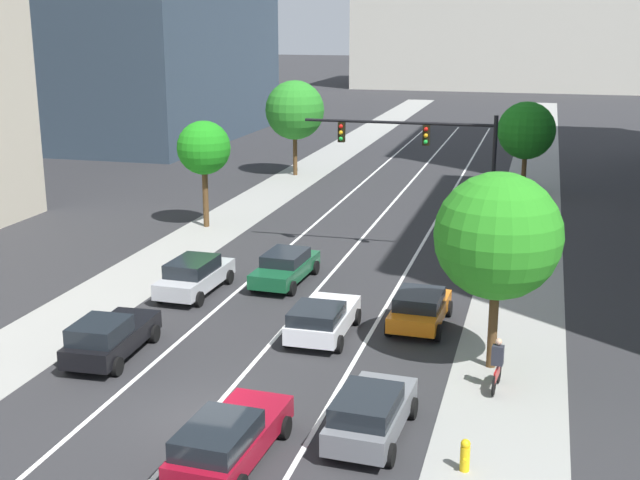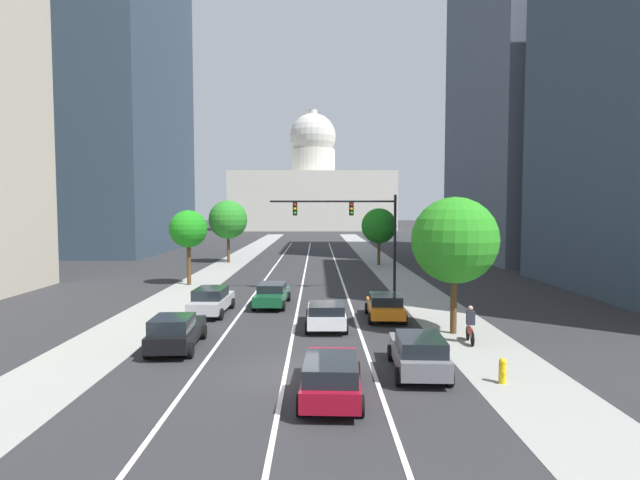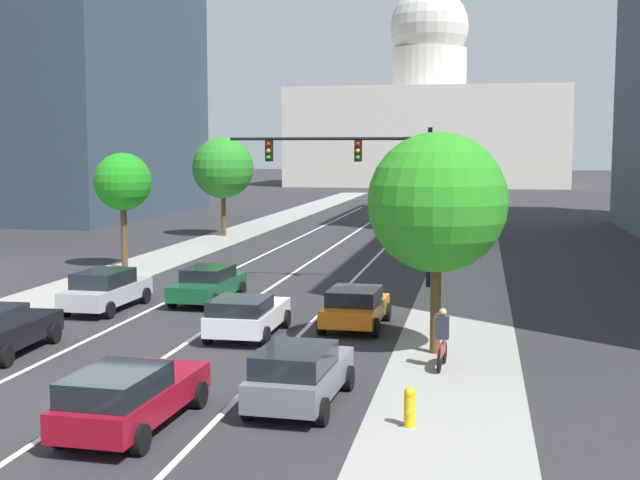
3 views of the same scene
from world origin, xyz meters
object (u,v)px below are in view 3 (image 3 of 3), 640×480
at_px(car_orange, 355,306).
at_px(car_green, 208,283).
at_px(car_white, 247,315).
at_px(street_tree_mid_right, 437,203).
at_px(fire_hydrant, 410,407).
at_px(street_tree_mid_left, 123,182).
at_px(street_tree_near_left, 223,168).
at_px(traffic_signal_mast, 365,171).
at_px(cyclist, 442,339).
at_px(street_tree_far_right, 461,179).
at_px(car_silver, 106,289).
at_px(car_black, 0,329).
at_px(car_gray, 299,374).
at_px(capitol_building, 428,123).
at_px(car_crimson, 130,395).

bearing_deg(car_orange, car_green, 61.69).
distance_m(car_white, street_tree_mid_right, 7.38).
bearing_deg(fire_hydrant, street_tree_mid_left, 126.38).
xyz_separation_m(car_green, street_tree_near_left, (-7.22, 25.35, 4.11)).
distance_m(traffic_signal_mast, cyclist, 15.39).
bearing_deg(fire_hydrant, street_tree_far_right, 89.66).
bearing_deg(car_silver, car_green, -51.65).
relative_size(car_black, fire_hydrant, 4.98).
height_order(car_gray, street_tree_near_left, street_tree_near_left).
bearing_deg(traffic_signal_mast, car_gray, -87.09).
bearing_deg(street_tree_mid_left, car_white, -53.80).
relative_size(car_orange, cyclist, 2.39).
height_order(car_gray, car_white, car_gray).
xyz_separation_m(fire_hydrant, street_tree_mid_right, (0.19, 7.03, 4.12)).
xyz_separation_m(car_green, street_tree_mid_right, (9.53, -7.06, 3.83)).
height_order(car_silver, street_tree_near_left, street_tree_near_left).
distance_m(capitol_building, street_tree_near_left, 90.17).
bearing_deg(street_tree_far_right, car_gray, -94.71).
relative_size(car_white, street_tree_near_left, 0.60).
relative_size(capitol_building, car_white, 10.81).
bearing_deg(street_tree_mid_left, fire_hydrant, -53.62).
distance_m(traffic_signal_mast, street_tree_mid_right, 13.00).
relative_size(car_crimson, cyclist, 2.81).
relative_size(fire_hydrant, cyclist, 0.53).
distance_m(car_black, car_white, 7.61).
bearing_deg(car_gray, cyclist, -34.56).
relative_size(street_tree_near_left, street_tree_far_right, 1.14).
bearing_deg(car_gray, street_tree_mid_right, -23.22).
distance_m(car_orange, traffic_signal_mast, 10.26).
xyz_separation_m(car_crimson, car_green, (-3.29, 15.43, -0.03)).
height_order(traffic_signal_mast, cyclist, traffic_signal_mast).
relative_size(car_crimson, car_orange, 1.17).
xyz_separation_m(capitol_building, car_orange, (4.95, -118.75, -9.97)).
bearing_deg(fire_hydrant, car_green, 123.54).
relative_size(cyclist, street_tree_far_right, 0.28).
height_order(car_green, cyclist, cyclist).
bearing_deg(cyclist, car_gray, 148.20).
xyz_separation_m(capitol_building, cyclist, (8.16, -123.72, -9.87)).
xyz_separation_m(car_crimson, traffic_signal_mast, (2.37, 20.78, 4.41)).
distance_m(car_green, fire_hydrant, 16.90).
height_order(car_black, car_orange, car_black).
distance_m(capitol_building, car_black, 125.17).
xyz_separation_m(car_green, street_tree_far_right, (9.56, 22.86, 3.49)).
relative_size(car_silver, traffic_signal_mast, 0.51).
distance_m(capitol_building, street_tree_mid_right, 122.35).
relative_size(capitol_building, street_tree_near_left, 6.48).
bearing_deg(traffic_signal_mast, car_black, -120.63).
distance_m(car_white, car_silver, 7.50).
bearing_deg(traffic_signal_mast, street_tree_mid_left, 165.66).
distance_m(car_white, street_tree_far_right, 29.72).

